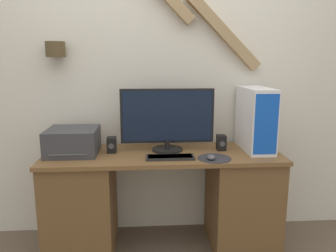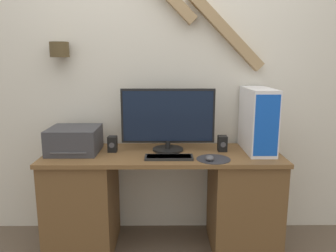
# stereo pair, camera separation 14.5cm
# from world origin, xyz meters

# --- Properties ---
(wall_back) EXTENTS (6.40, 0.20, 2.70)m
(wall_back) POSITION_xyz_m (0.00, 0.62, 1.35)
(wall_back) COLOR silver
(wall_back) RESTS_ON ground_plane
(desk) EXTENTS (1.73, 0.57, 0.75)m
(desk) POSITION_xyz_m (0.00, 0.28, 0.39)
(desk) COLOR brown
(desk) RESTS_ON ground_plane
(monitor) EXTENTS (0.70, 0.23, 0.47)m
(monitor) POSITION_xyz_m (0.04, 0.36, 1.00)
(monitor) COLOR black
(monitor) RESTS_ON desk
(keyboard) EXTENTS (0.34, 0.12, 0.02)m
(keyboard) POSITION_xyz_m (0.04, 0.14, 0.76)
(keyboard) COLOR black
(keyboard) RESTS_ON desk
(mousepad) EXTENTS (0.23, 0.23, 0.00)m
(mousepad) POSITION_xyz_m (0.35, 0.12, 0.75)
(mousepad) COLOR #2D2D33
(mousepad) RESTS_ON desk
(mouse) EXTENTS (0.06, 0.08, 0.03)m
(mouse) POSITION_xyz_m (0.32, 0.09, 0.77)
(mouse) COLOR #4C4C51
(mouse) RESTS_ON mousepad
(computer_tower) EXTENTS (0.19, 0.45, 0.47)m
(computer_tower) POSITION_xyz_m (0.71, 0.34, 0.99)
(computer_tower) COLOR white
(computer_tower) RESTS_ON desk
(printer) EXTENTS (0.36, 0.35, 0.19)m
(printer) POSITION_xyz_m (-0.65, 0.31, 0.84)
(printer) COLOR #38383D
(printer) RESTS_ON desk
(speaker_left) EXTENTS (0.07, 0.08, 0.12)m
(speaker_left) POSITION_xyz_m (-0.38, 0.33, 0.81)
(speaker_left) COLOR black
(speaker_left) RESTS_ON desk
(speaker_right) EXTENTS (0.07, 0.08, 0.12)m
(speaker_right) POSITION_xyz_m (0.45, 0.34, 0.81)
(speaker_right) COLOR black
(speaker_right) RESTS_ON desk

